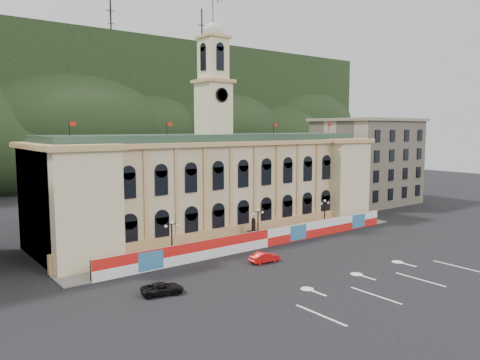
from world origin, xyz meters
TOP-DOWN VIEW (x-y plane):
  - ground at (0.00, 0.00)m, footprint 260.00×260.00m
  - lane_markings at (0.00, -5.00)m, footprint 26.00×10.00m
  - hill_ridge at (0.03, 121.99)m, footprint 230.00×80.00m
  - city_hall at (0.00, 27.63)m, footprint 56.20×17.60m
  - side_building_right at (43.00, 30.93)m, footprint 21.00×17.00m
  - hoarding_fence at (0.06, 15.07)m, footprint 50.00×0.44m
  - pavement at (0.00, 17.75)m, footprint 56.00×5.50m
  - statue at (0.00, 18.00)m, footprint 1.40×1.40m
  - lamp_left at (-14.00, 17.00)m, footprint 1.96×0.44m
  - lamp_center at (0.00, 17.00)m, footprint 1.96×0.44m
  - lamp_right at (14.00, 17.00)m, footprint 1.96×0.44m
  - red_sedan at (-5.24, 9.49)m, footprint 1.86×4.11m
  - black_suv at (-20.64, 7.27)m, footprint 4.06×5.24m

SIDE VIEW (x-z plane):
  - ground at x=0.00m, z-range 0.00..0.00m
  - lane_markings at x=0.00m, z-range -0.01..0.01m
  - pavement at x=0.00m, z-range 0.00..0.16m
  - black_suv at x=-20.64m, z-range 0.00..1.19m
  - red_sedan at x=-5.24m, z-range 0.00..1.30m
  - statue at x=0.00m, z-range -0.67..3.05m
  - hoarding_fence at x=0.06m, z-range 0.00..2.50m
  - lamp_left at x=-14.00m, z-range 0.50..5.65m
  - lamp_center at x=0.00m, z-range 0.50..5.65m
  - lamp_right at x=14.00m, z-range 0.50..5.65m
  - city_hall at x=0.00m, z-range -10.70..26.40m
  - side_building_right at x=43.00m, z-range 0.03..18.63m
  - hill_ridge at x=0.03m, z-range -12.52..51.48m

